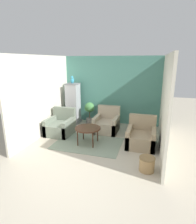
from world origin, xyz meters
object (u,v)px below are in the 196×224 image
(birdcage, at_px, (73,104))
(coffee_table, at_px, (88,129))
(armchair_right, at_px, (141,137))
(parrot, at_px, (72,80))
(potted_plant, at_px, (89,110))
(wicker_basket, at_px, (147,164))
(armchair_left, at_px, (61,126))
(armchair_middle, at_px, (107,124))

(birdcage, bearing_deg, coffee_table, -54.72)
(armchair_right, bearing_deg, parrot, 152.94)
(parrot, bearing_deg, coffee_table, -54.75)
(coffee_table, distance_m, armchair_right, 1.58)
(potted_plant, height_order, wicker_basket, potted_plant)
(armchair_left, height_order, armchair_middle, same)
(potted_plant, bearing_deg, armchair_middle, -35.94)
(armchair_left, bearing_deg, wicker_basket, -26.57)
(armchair_left, relative_size, armchair_middle, 1.00)
(armchair_right, bearing_deg, birdcage, 152.97)
(birdcage, relative_size, wicker_basket, 4.41)
(parrot, bearing_deg, birdcage, -90.00)
(armchair_left, bearing_deg, potted_plant, 65.97)
(armchair_left, bearing_deg, parrot, 93.40)
(coffee_table, xyz_separation_m, armchair_middle, (0.29, 1.17, -0.20))
(armchair_right, relative_size, potted_plant, 1.03)
(armchair_right, xyz_separation_m, armchair_middle, (-1.25, 0.85, 0.00))
(coffee_table, distance_m, birdcage, 2.15)
(armchair_right, bearing_deg, armchair_middle, 145.80)
(coffee_table, distance_m, potted_plant, 1.88)
(armchair_left, height_order, birdcage, birdcage)
(potted_plant, bearing_deg, wicker_basket, -49.96)
(coffee_table, bearing_deg, potted_plant, 107.53)
(armchair_middle, bearing_deg, birdcage, 159.68)
(armchair_middle, height_order, birdcage, birdcage)
(armchair_left, bearing_deg, coffee_table, -22.51)
(armchair_right, xyz_separation_m, wicker_basket, (0.23, -1.31, -0.09))
(armchair_left, relative_size, wicker_basket, 2.46)
(parrot, relative_size, potted_plant, 0.33)
(birdcage, bearing_deg, armchair_middle, -20.32)
(parrot, height_order, potted_plant, parrot)
(armchair_right, distance_m, armchair_middle, 1.51)
(parrot, relative_size, wicker_basket, 0.79)
(potted_plant, bearing_deg, birdcage, -174.98)
(coffee_table, height_order, birdcage, birdcage)
(birdcage, bearing_deg, potted_plant, 5.02)
(coffee_table, xyz_separation_m, parrot, (-1.23, 1.74, 1.24))
(armchair_right, relative_size, wicker_basket, 2.46)
(coffee_table, distance_m, parrot, 2.46)
(coffee_table, height_order, armchair_middle, armchair_middle)
(armchair_middle, bearing_deg, wicker_basket, -55.58)
(coffee_table, relative_size, wicker_basket, 2.12)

